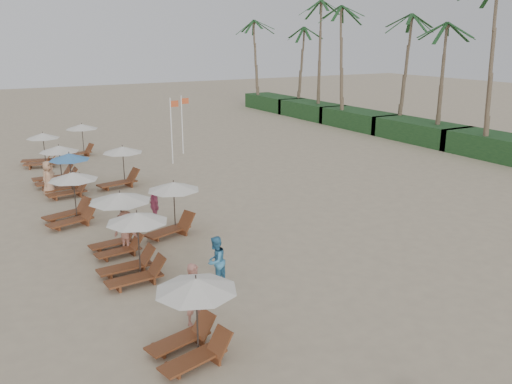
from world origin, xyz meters
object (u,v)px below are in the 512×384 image
inland_station_1 (120,164)px  beachgoer_far_b (49,178)px  lounger_station_0 (190,317)px  lounger_station_5 (55,167)px  beachgoer_near (195,294)px  flag_pole_near (172,127)px  inland_station_0 (171,204)px  inland_station_2 (80,136)px  lounger_station_6 (40,151)px  beachgoer_mid_a (216,261)px  lounger_station_3 (69,199)px  beachgoer_far_a (154,206)px  lounger_station_4 (66,176)px  lounger_station_1 (132,248)px  lounger_station_2 (117,219)px  beachgoer_mid_b (126,231)px

inland_station_1 → beachgoer_far_b: bearing=177.0°
lounger_station_0 → lounger_station_5: lounger_station_5 is taller
lounger_station_5 → beachgoer_near: bearing=-87.8°
flag_pole_near → lounger_station_5: bearing=-167.7°
inland_station_0 → inland_station_2: same height
lounger_station_6 → beachgoer_far_b: bearing=-95.3°
lounger_station_5 → beachgoer_mid_a: (2.33, -16.11, -0.14)m
lounger_station_3 → beachgoer_far_a: size_ratio=1.58×
lounger_station_5 → inland_station_0: bearing=-75.5°
beachgoer_far_a → flag_pole_near: size_ratio=0.38×
lounger_station_4 → beachgoer_near: 15.69m
beachgoer_far_a → beachgoer_far_b: size_ratio=0.90×
lounger_station_5 → inland_station_2: size_ratio=1.03×
beachgoer_near → beachgoer_far_b: size_ratio=1.01×
inland_station_1 → lounger_station_1: bearing=-104.0°
lounger_station_2 → flag_pole_near: flag_pole_near is taller
beachgoer_near → beachgoer_mid_b: (-0.12, 6.42, -0.11)m
lounger_station_3 → beachgoer_far_b: size_ratio=1.42×
inland_station_0 → beachgoer_near: (-2.09, -7.34, -0.39)m
lounger_station_5 → inland_station_2: (2.97, 7.16, 0.43)m
inland_station_2 → inland_station_0: bearing=-90.6°
lounger_station_1 → lounger_station_4: 11.82m
inland_station_2 → flag_pole_near: bearing=-49.2°
lounger_station_5 → beachgoer_mid_b: lounger_station_5 is taller
inland_station_0 → beachgoer_far_b: inland_station_0 is taller
beachgoer_near → beachgoer_far_b: 16.14m
inland_station_1 → flag_pole_near: (4.64, 3.93, 1.13)m
lounger_station_5 → inland_station_1: inland_station_1 is taller
inland_station_1 → beachgoer_far_a: bearing=-93.7°
beachgoer_near → beachgoer_far_b: (-1.40, 16.08, -0.01)m
lounger_station_6 → inland_station_2: bearing=31.5°
lounger_station_0 → beachgoer_far_b: 17.57m
inland_station_0 → inland_station_2: size_ratio=1.06×
lounger_station_2 → beachgoer_far_a: 3.44m
lounger_station_1 → lounger_station_6: size_ratio=0.96×
beachgoer_mid_b → inland_station_1: bearing=-57.5°
lounger_station_1 → lounger_station_2: 2.67m
lounger_station_1 → inland_station_1: size_ratio=0.87×
inland_station_1 → beachgoer_far_a: 6.92m
inland_station_2 → beachgoer_mid_a: inland_station_2 is taller
lounger_station_0 → beachgoer_mid_a: size_ratio=1.44×
beachgoer_near → beachgoer_mid_b: size_ratio=1.14×
lounger_station_1 → beachgoer_far_b: bearing=93.6°
lounger_station_3 → lounger_station_6: bearing=87.2°
lounger_station_1 → beachgoer_near: lounger_station_1 is taller
inland_station_2 → beachgoer_near: (-2.27, -25.30, -0.50)m
inland_station_2 → beachgoer_mid_a: (-0.63, -23.27, -0.58)m
lounger_station_1 → inland_station_0: 4.43m
inland_station_0 → beachgoer_mid_a: inland_station_0 is taller
beachgoer_near → beachgoer_mid_a: bearing=37.3°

